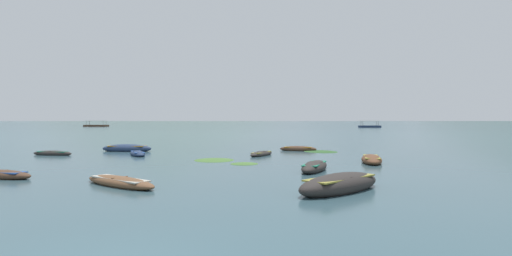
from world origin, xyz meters
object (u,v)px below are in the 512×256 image
object	(u,v)px
rowboat_1	(261,154)
rowboat_5	(372,160)
rowboat_2	(340,184)
ferry_0	(96,126)
rowboat_4	(1,175)
rowboat_7	(127,149)
rowboat_8	(138,154)
ferry_1	(370,126)
rowboat_0	(298,149)
rowboat_6	(120,182)
rowboat_3	(53,153)
rowboat_9	(314,167)

from	to	relation	value
rowboat_1	rowboat_5	world-z (taller)	rowboat_5
rowboat_2	ferry_0	bearing A→B (deg)	117.21
rowboat_4	rowboat_7	xyz separation A→B (m)	(0.08, 15.56, 0.08)
rowboat_8	ferry_0	world-z (taller)	ferry_0
rowboat_7	ferry_1	size ratio (longest dim) A/B	0.56
rowboat_4	ferry_1	xyz separation A→B (m)	(46.76, 123.22, 0.30)
rowboat_0	rowboat_7	size ratio (longest dim) A/B	0.77
rowboat_6	rowboat_1	bearing A→B (deg)	68.65
rowboat_3	rowboat_8	xyz separation A→B (m)	(6.52, -0.05, 0.00)
rowboat_4	rowboat_6	distance (m)	6.48
rowboat_8	rowboat_9	world-z (taller)	rowboat_9
rowboat_1	ferry_1	world-z (taller)	ferry_1
rowboat_2	rowboat_4	world-z (taller)	rowboat_2
rowboat_7	rowboat_3	bearing A→B (deg)	-137.42
rowboat_0	rowboat_8	world-z (taller)	rowboat_0
rowboat_3	rowboat_7	xyz separation A→B (m)	(4.25, 3.90, 0.09)
rowboat_4	rowboat_8	world-z (taller)	rowboat_4
rowboat_5	ferry_1	bearing A→B (deg)	76.33
rowboat_2	ferry_0	xyz separation A→B (m)	(-72.73, 141.46, 0.19)
rowboat_4	rowboat_5	xyz separation A→B (m)	(18.56, 7.34, 0.04)
rowboat_3	rowboat_4	world-z (taller)	rowboat_4
rowboat_8	rowboat_9	distance (m)	14.82
rowboat_4	ferry_1	size ratio (longest dim) A/B	0.46
rowboat_1	ferry_1	size ratio (longest dim) A/B	0.42
rowboat_5	rowboat_7	distance (m)	20.23
rowboat_6	rowboat_8	xyz separation A→B (m)	(-3.86, 13.46, -0.00)
rowboat_0	rowboat_9	bearing A→B (deg)	-90.14
rowboat_1	rowboat_4	world-z (taller)	rowboat_4
rowboat_1	rowboat_6	bearing A→B (deg)	-111.35
rowboat_8	ferry_1	distance (m)	120.12
rowboat_0	ferry_0	xyz separation A→B (m)	(-72.46, 122.05, 0.28)
rowboat_5	rowboat_0	bearing A→B (deg)	112.96
rowboat_4	rowboat_7	world-z (taller)	rowboat_7
rowboat_2	rowboat_7	bearing A→B (deg)	128.96
rowboat_2	ferry_1	size ratio (longest dim) A/B	0.55
rowboat_2	ferry_1	world-z (taller)	ferry_1
rowboat_1	rowboat_8	bearing A→B (deg)	-178.31
rowboat_2	rowboat_5	distance (m)	10.74
rowboat_6	rowboat_9	world-z (taller)	rowboat_9
rowboat_2	rowboat_0	bearing A→B (deg)	90.80
rowboat_5	rowboat_6	bearing A→B (deg)	-143.35
rowboat_3	ferry_0	bearing A→B (deg)	112.90
rowboat_4	rowboat_5	size ratio (longest dim) A/B	0.83
rowboat_7	rowboat_0	bearing A→B (deg)	4.31
rowboat_5	rowboat_4	bearing A→B (deg)	-158.43
rowboat_9	ferry_1	bearing A→B (deg)	74.99
rowboat_6	rowboat_7	distance (m)	18.45
rowboat_3	rowboat_5	world-z (taller)	rowboat_5
rowboat_0	rowboat_4	xyz separation A→B (m)	(-14.62, -16.65, -0.01)
rowboat_5	ferry_0	size ratio (longest dim) A/B	0.43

